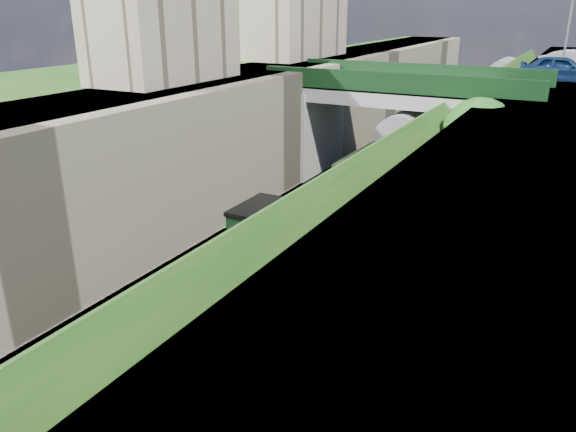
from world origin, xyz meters
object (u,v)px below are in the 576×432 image
object	(u,v)px
lamppost	(570,25)
road_bridge	(411,122)
tender	(327,230)
locomotive	(233,298)
tree	(481,137)
car_blue	(561,69)

from	to	relation	value
lamppost	road_bridge	bearing A→B (deg)	-132.14
tender	road_bridge	bearing A→B (deg)	91.13
road_bridge	locomotive	world-z (taller)	road_bridge
road_bridge	lamppost	bearing A→B (deg)	47.86
road_bridge	lamppost	world-z (taller)	lamppost
tree	locomotive	world-z (taller)	tree
road_bridge	tender	xyz separation A→B (m)	(0.26, -13.02, -2.46)
road_bridge	lamppost	xyz separation A→B (m)	(7.51, 8.30, 5.49)
road_bridge	tree	bearing A→B (deg)	-46.06
locomotive	car_blue	bearing A→B (deg)	74.04
car_blue	tender	size ratio (longest dim) A/B	0.80
lamppost	tender	bearing A→B (deg)	-108.79
road_bridge	locomotive	size ratio (longest dim) A/B	1.56
car_blue	tender	distance (m)	20.44
tree	tender	bearing A→B (deg)	-120.93
tree	car_blue	distance (m)	11.02
car_blue	locomotive	world-z (taller)	car_blue
lamppost	tree	bearing A→B (deg)	-100.68
road_bridge	locomotive	xyz separation A→B (m)	(0.26, -20.39, -2.18)
car_blue	tender	world-z (taller)	car_blue
lamppost	car_blue	world-z (taller)	lamppost
tree	car_blue	bearing A→B (deg)	75.87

